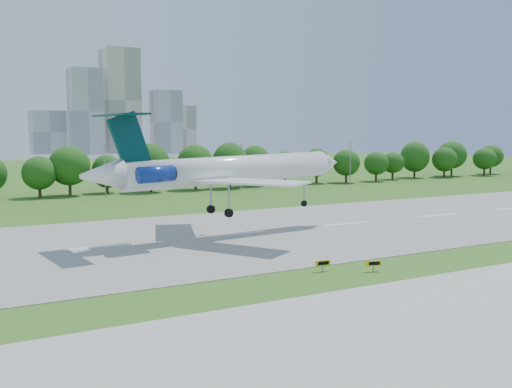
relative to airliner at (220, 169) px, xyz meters
name	(u,v)px	position (x,y,z in m)	size (l,w,h in m)	color
ground	(165,295)	(-17.19, -24.76, -9.63)	(600.00, 600.00, 0.00)	#2D5817
runway	(99,247)	(-17.19, 0.24, -9.59)	(400.00, 45.00, 0.08)	gray
taxiway	(261,365)	(-17.19, -42.76, -9.59)	(400.00, 23.00, 0.08)	#ADADA8
tree_line	(29,171)	(-17.19, 67.24, -3.45)	(288.40, 8.40, 10.40)	#382314
light_poles	(23,173)	(-19.69, 57.24, -3.30)	(175.90, 0.25, 12.19)	gray
skyline	(116,114)	(82.97, 365.85, 20.83)	(127.00, 52.00, 80.00)	#B2B2B7
airliner	(220,169)	(0.00, 0.00, 0.00)	(42.56, 30.86, 14.48)	white
taxi_sign_centre	(323,263)	(0.67, -24.19, -8.73)	(1.75, 0.40, 1.22)	gray
taxi_sign_right	(374,263)	(5.39, -26.81, -8.75)	(1.68, 0.63, 1.19)	gray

